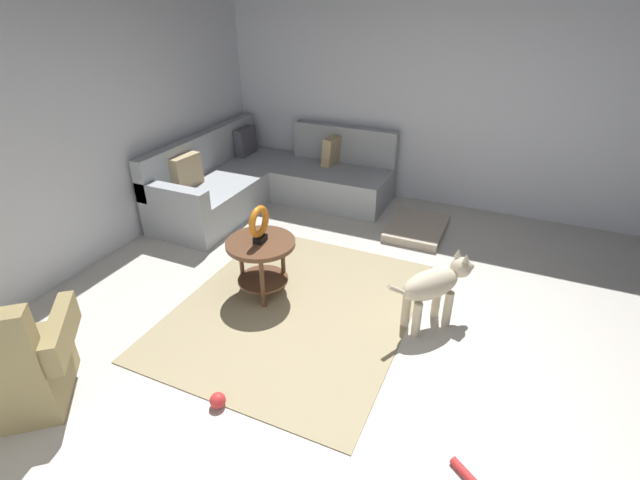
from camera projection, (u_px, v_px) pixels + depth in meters
ground_plane at (366, 346)px, 3.66m from camera, size 6.00×6.00×0.10m
wall_back at (55, 130)px, 4.03m from camera, size 6.00×0.12×2.70m
wall_right at (455, 94)px, 5.33m from camera, size 0.12×6.00×2.70m
area_rug at (295, 308)px, 4.00m from camera, size 2.30×1.90×0.01m
sectional_couch at (267, 181)px, 5.80m from camera, size 2.20×2.25×0.88m
armchair at (7, 369)px, 2.93m from camera, size 0.97×1.00×0.88m
side_table at (261, 253)px, 4.01m from camera, size 0.60×0.60×0.54m
torus_sculpture at (259, 223)px, 3.86m from camera, size 0.28×0.08×0.33m
dog_bed_mat at (417, 228)px, 5.23m from camera, size 0.80×0.60×0.09m
dog at (434, 286)px, 3.65m from camera, size 0.69×0.57×0.63m
dog_toy_ball at (218, 400)px, 3.05m from camera, size 0.11×0.11×0.11m
dog_toy_rope at (464, 472)px, 2.63m from camera, size 0.15×0.18×0.05m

